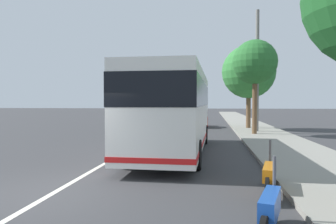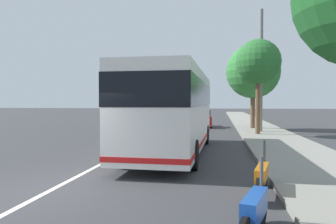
% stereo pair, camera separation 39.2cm
% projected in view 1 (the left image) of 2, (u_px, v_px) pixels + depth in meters
% --- Properties ---
extents(ground_plane, '(220.00, 220.00, 0.00)m').
position_uv_depth(ground_plane, '(51.00, 194.00, 7.71)').
color(ground_plane, '#38383A').
extents(sidewalk_curb, '(110.00, 3.60, 0.14)m').
position_uv_depth(sidewalk_curb, '(280.00, 144.00, 16.63)').
color(sidewalk_curb, gray).
rests_on(sidewalk_curb, ground).
extents(lane_divider_line, '(110.00, 0.16, 0.01)m').
position_uv_depth(lane_divider_line, '(141.00, 143.00, 17.62)').
color(lane_divider_line, silver).
rests_on(lane_divider_line, ground).
extents(coach_bus, '(10.42, 2.82, 3.49)m').
position_uv_depth(coach_bus, '(174.00, 107.00, 13.92)').
color(coach_bus, silver).
rests_on(coach_bus, ground).
extents(motorcycle_angled, '(2.08, 0.68, 1.27)m').
position_uv_depth(motorcycle_angled, '(270.00, 211.00, 5.10)').
color(motorcycle_angled, black).
rests_on(motorcycle_angled, ground).
extents(motorcycle_mid_row, '(2.18, 0.55, 1.24)m').
position_uv_depth(motorcycle_mid_row, '(269.00, 175.00, 7.76)').
color(motorcycle_mid_row, black).
rests_on(motorcycle_mid_row, ground).
extents(car_oncoming, '(4.45, 2.12, 1.44)m').
position_uv_depth(car_oncoming, '(151.00, 116.00, 35.89)').
color(car_oncoming, gold).
rests_on(car_oncoming, ground).
extents(car_ahead_same_lane, '(4.11, 2.18, 1.55)m').
position_uv_depth(car_ahead_same_lane, '(196.00, 119.00, 28.81)').
color(car_ahead_same_lane, red).
rests_on(car_ahead_same_lane, ground).
extents(car_side_street, '(4.66, 2.11, 1.54)m').
position_uv_depth(car_side_street, '(170.00, 112.00, 51.49)').
color(car_side_street, red).
rests_on(car_side_street, ground).
extents(roadside_tree_mid_block, '(2.94, 2.94, 6.38)m').
position_uv_depth(roadside_tree_mid_block, '(255.00, 63.00, 21.17)').
color(roadside_tree_mid_block, brown).
rests_on(roadside_tree_mid_block, ground).
extents(roadside_tree_far_block, '(4.34, 4.34, 6.90)m').
position_uv_depth(roadside_tree_far_block, '(249.00, 72.00, 26.08)').
color(roadside_tree_far_block, brown).
rests_on(roadside_tree_far_block, ground).
extents(utility_pole, '(0.26, 0.26, 8.87)m').
position_uv_depth(utility_pole, '(257.00, 72.00, 23.00)').
color(utility_pole, slate).
rests_on(utility_pole, ground).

